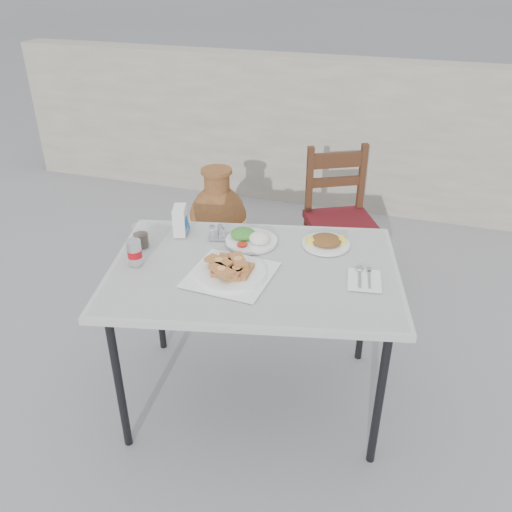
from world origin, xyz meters
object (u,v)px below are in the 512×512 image
(pide_plate, at_px, (231,268))
(soda_can, at_px, (135,252))
(condiment_caddy, at_px, (218,233))
(chair, at_px, (339,219))
(salad_rice_plate, at_px, (251,238))
(cola_glass, at_px, (141,237))
(napkin_holder, at_px, (180,220))
(cafe_table, at_px, (254,277))
(terracotta_urn, at_px, (218,221))
(salad_chopped_plate, at_px, (326,242))

(pide_plate, xyz_separation_m, soda_can, (-0.42, -0.04, 0.03))
(condiment_caddy, xyz_separation_m, chair, (0.42, 0.96, -0.31))
(salad_rice_plate, distance_m, cola_glass, 0.50)
(napkin_holder, bearing_deg, cafe_table, -41.98)
(cola_glass, relative_size, chair, 0.12)
(pide_plate, distance_m, soda_can, 0.42)
(salad_rice_plate, bearing_deg, condiment_caddy, -177.64)
(chair, xyz_separation_m, terracotta_urn, (-0.82, 0.01, -0.14))
(pide_plate, distance_m, salad_rice_plate, 0.30)
(condiment_caddy, height_order, chair, chair)
(soda_can, xyz_separation_m, cola_glass, (-0.05, 0.15, -0.01))
(soda_can, relative_size, napkin_holder, 0.84)
(pide_plate, xyz_separation_m, cola_glass, (-0.47, 0.11, 0.01))
(salad_chopped_plate, distance_m, cola_glass, 0.85)
(cola_glass, bearing_deg, chair, 57.70)
(salad_rice_plate, relative_size, condiment_caddy, 2.20)
(salad_chopped_plate, bearing_deg, terracotta_urn, 135.19)
(cafe_table, bearing_deg, salad_chopped_plate, 48.22)
(cafe_table, xyz_separation_m, cola_glass, (-0.55, 0.02, 0.10))
(soda_can, relative_size, terracotta_urn, 0.16)
(cafe_table, height_order, salad_rice_plate, salad_rice_plate)
(salad_rice_plate, bearing_deg, soda_can, -140.33)
(salad_rice_plate, relative_size, chair, 0.27)
(soda_can, height_order, chair, chair)
(cafe_table, bearing_deg, condiment_caddy, 140.05)
(chair, relative_size, terracotta_urn, 1.30)
(soda_can, xyz_separation_m, chair, (0.67, 1.30, -0.34))
(pide_plate, distance_m, terracotta_urn, 1.46)
(soda_can, xyz_separation_m, condiment_caddy, (0.25, 0.33, -0.03))
(cafe_table, bearing_deg, chair, 81.21)
(pide_plate, height_order, terracotta_urn, pide_plate)
(soda_can, height_order, napkin_holder, napkin_holder)
(cafe_table, bearing_deg, cola_glass, 178.18)
(condiment_caddy, height_order, terracotta_urn, condiment_caddy)
(terracotta_urn, bearing_deg, salad_chopped_plate, -44.81)
(pide_plate, bearing_deg, condiment_caddy, 120.09)
(salad_chopped_plate, bearing_deg, salad_rice_plate, -167.10)
(salad_chopped_plate, distance_m, napkin_holder, 0.69)
(terracotta_urn, bearing_deg, chair, -0.56)
(cola_glass, xyz_separation_m, napkin_holder, (0.12, 0.17, 0.02))
(soda_can, relative_size, cola_glass, 1.08)
(cafe_table, bearing_deg, terracotta_urn, 118.56)
(pide_plate, relative_size, cola_glass, 3.41)
(cafe_table, bearing_deg, salad_rice_plate, 111.68)
(soda_can, bearing_deg, salad_chopped_plate, 29.18)
(salad_chopped_plate, bearing_deg, cafe_table, -131.78)
(pide_plate, relative_size, soda_can, 3.16)
(salad_chopped_plate, xyz_separation_m, soda_can, (-0.75, -0.42, 0.04))
(cola_glass, bearing_deg, condiment_caddy, 31.15)
(pide_plate, bearing_deg, terracotta_urn, 114.16)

